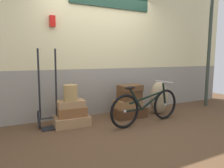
{
  "coord_description": "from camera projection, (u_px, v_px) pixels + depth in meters",
  "views": [
    {
      "loc": [
        -1.65,
        -3.17,
        1.22
      ],
      "look_at": [
        -0.01,
        0.16,
        0.73
      ],
      "focal_mm": 31.73,
      "sensor_mm": 36.0,
      "label": 1
    }
  ],
  "objects": [
    {
      "name": "ground",
      "position": [
        116.0,
        125.0,
        3.71
      ],
      "size": [
        9.31,
        5.2,
        0.06
      ],
      "primitive_type": "cube",
      "color": "#513823"
    },
    {
      "name": "station_building",
      "position": [
        99.0,
        43.0,
        4.26
      ],
      "size": [
        7.31,
        0.74,
        3.1
      ],
      "color": "gray",
      "rests_on": "ground"
    },
    {
      "name": "suitcase_0",
      "position": [
        72.0,
        121.0,
        3.6
      ],
      "size": [
        0.64,
        0.43,
        0.17
      ],
      "primitive_type": "cube",
      "rotation": [
        0.0,
        0.0,
        -0.04
      ],
      "color": "#9E754C",
      "rests_on": "ground"
    },
    {
      "name": "suitcase_1",
      "position": [
        72.0,
        111.0,
        3.59
      ],
      "size": [
        0.52,
        0.35,
        0.17
      ],
      "primitive_type": "cube",
      "rotation": [
        0.0,
        0.0,
        -0.07
      ],
      "color": "brown",
      "rests_on": "suitcase_0"
    },
    {
      "name": "suitcase_2",
      "position": [
        71.0,
        104.0,
        3.56
      ],
      "size": [
        0.49,
        0.32,
        0.12
      ],
      "primitive_type": "cube",
      "rotation": [
        0.0,
        0.0,
        -0.05
      ],
      "color": "#9E754C",
      "rests_on": "suitcase_1"
    },
    {
      "name": "suitcase_3",
      "position": [
        129.0,
        112.0,
        4.13
      ],
      "size": [
        0.67,
        0.43,
        0.21
      ],
      "primitive_type": "cube",
      "rotation": [
        0.0,
        0.0,
        -0.02
      ],
      "color": "#4C2D19",
      "rests_on": "ground"
    },
    {
      "name": "suitcase_4",
      "position": [
        128.0,
        104.0,
        4.09
      ],
      "size": [
        0.56,
        0.36,
        0.16
      ],
      "primitive_type": "cube",
      "rotation": [
        0.0,
        0.0,
        0.07
      ],
      "color": "olive",
      "rests_on": "suitcase_3"
    },
    {
      "name": "suitcase_5",
      "position": [
        130.0,
        95.0,
        4.08
      ],
      "size": [
        0.49,
        0.35,
        0.19
      ],
      "primitive_type": "cube",
      "rotation": [
        0.0,
        0.0,
        0.11
      ],
      "color": "brown",
      "rests_on": "suitcase_4"
    },
    {
      "name": "suitcase_6",
      "position": [
        130.0,
        88.0,
        4.03
      ],
      "size": [
        0.48,
        0.32,
        0.11
      ],
      "primitive_type": "cube",
      "rotation": [
        0.0,
        0.0,
        0.03
      ],
      "color": "brown",
      "rests_on": "suitcase_5"
    },
    {
      "name": "wicker_basket",
      "position": [
        71.0,
        93.0,
        3.51
      ],
      "size": [
        0.25,
        0.25,
        0.29
      ],
      "primitive_type": "cylinder",
      "color": "#A8844C",
      "rests_on": "suitcase_2"
    },
    {
      "name": "luggage_trolley",
      "position": [
        49.0,
        110.0,
        3.49
      ],
      "size": [
        0.37,
        0.38,
        1.38
      ],
      "color": "black",
      "rests_on": "ground"
    },
    {
      "name": "burlap_sack",
      "position": [
        159.0,
        97.0,
        4.36
      ],
      "size": [
        0.41,
        0.35,
        0.72
      ],
      "primitive_type": "ellipsoid",
      "color": "#9E8966",
      "rests_on": "ground"
    },
    {
      "name": "bicycle",
      "position": [
        146.0,
        106.0,
        3.69
      ],
      "size": [
        1.59,
        0.46,
        0.77
      ],
      "color": "black",
      "rests_on": "ground"
    }
  ]
}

